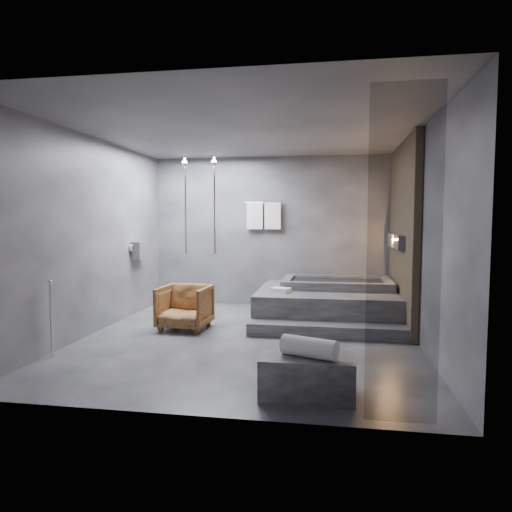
# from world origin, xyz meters

# --- Properties ---
(room) EXTENTS (5.00, 5.04, 2.82)m
(room) POSITION_xyz_m (0.40, 0.24, 1.73)
(room) COLOR #2E2E30
(room) RESTS_ON ground
(tub_deck) EXTENTS (2.20, 2.00, 0.50)m
(tub_deck) POSITION_xyz_m (1.05, 1.45, 0.25)
(tub_deck) COLOR #333335
(tub_deck) RESTS_ON ground
(tub_step) EXTENTS (2.20, 0.36, 0.18)m
(tub_step) POSITION_xyz_m (1.05, 0.27, 0.09)
(tub_step) COLOR #333335
(tub_step) RESTS_ON ground
(concrete_bench) EXTENTS (0.86, 0.48, 0.38)m
(concrete_bench) POSITION_xyz_m (0.90, -1.94, 0.19)
(concrete_bench) COLOR #363639
(concrete_bench) RESTS_ON ground
(driftwood_chair) EXTENTS (0.74, 0.76, 0.66)m
(driftwood_chair) POSITION_xyz_m (-1.04, 0.40, 0.33)
(driftwood_chair) COLOR #492812
(driftwood_chair) RESTS_ON ground
(rolled_towel) EXTENTS (0.54, 0.35, 0.18)m
(rolled_towel) POSITION_xyz_m (0.92, -1.98, 0.48)
(rolled_towel) COLOR white
(rolled_towel) RESTS_ON concrete_bench
(deck_towel) EXTENTS (0.33, 0.30, 0.07)m
(deck_towel) POSITION_xyz_m (0.34, 0.93, 0.54)
(deck_towel) COLOR silver
(deck_towel) RESTS_ON tub_deck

